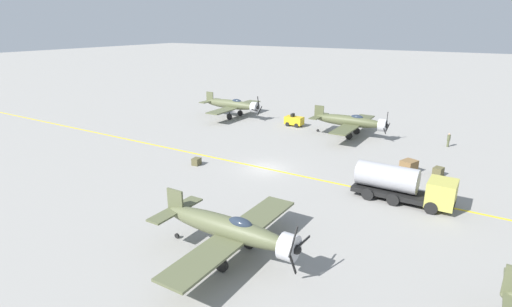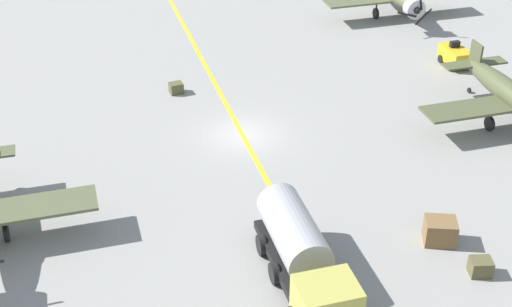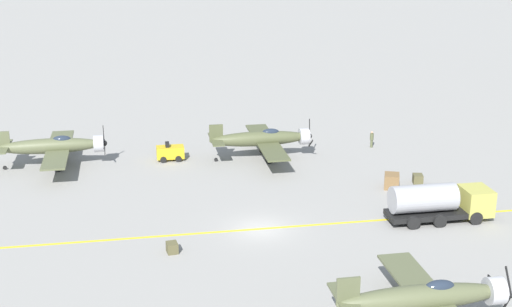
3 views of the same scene
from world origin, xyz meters
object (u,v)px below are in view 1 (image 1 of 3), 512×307
object	(u,v)px
airplane_near_left	(233,105)
fuel_tanker	(403,185)
airplane_mid_right	(231,229)
tow_tractor	(294,121)
supply_crate_outboard	(196,161)
ground_crew_walking	(449,139)
supply_crate_mid_lane	(409,166)
supply_crate_by_tanker	(438,171)
airplane_mid_left	(351,121)

from	to	relation	value
airplane_near_left	fuel_tanker	world-z (taller)	airplane_near_left
airplane_mid_right	tow_tractor	distance (m)	34.87
airplane_near_left	supply_crate_outboard	distance (m)	22.42
airplane_near_left	airplane_mid_right	world-z (taller)	airplane_near_left
fuel_tanker	tow_tractor	size ratio (longest dim) A/B	3.08
fuel_tanker	supply_crate_outboard	xyz separation A→B (m)	(1.99, -20.37, -1.14)
airplane_mid_right	ground_crew_walking	xyz separation A→B (m)	(-33.25, 8.38, -1.09)
airplane_mid_right	supply_crate_mid_lane	world-z (taller)	airplane_mid_right
ground_crew_walking	supply_crate_mid_lane	xyz separation A→B (m)	(11.50, -2.16, -0.30)
supply_crate_mid_lane	airplane_mid_right	bearing A→B (deg)	-15.96
supply_crate_outboard	fuel_tanker	bearing A→B (deg)	95.57
airplane_mid_right	tow_tractor	world-z (taller)	airplane_mid_right
airplane_near_left	supply_crate_by_tanker	world-z (taller)	airplane_near_left
tow_tractor	airplane_near_left	bearing A→B (deg)	-89.40
tow_tractor	supply_crate_outboard	bearing A→B (deg)	-3.33
airplane_mid_left	supply_crate_mid_lane	bearing A→B (deg)	49.73
airplane_mid_left	airplane_near_left	xyz separation A→B (m)	(-1.10, -19.46, 0.00)
airplane_mid_right	supply_crate_by_tanker	size ratio (longest dim) A/B	12.24
airplane_near_left	supply_crate_outboard	xyz separation A→B (m)	(20.26, 9.47, -1.65)
airplane_mid_right	supply_crate_mid_lane	bearing A→B (deg)	157.37
airplane_mid_left	supply_crate_outboard	world-z (taller)	airplane_mid_left
ground_crew_walking	tow_tractor	bearing A→B (deg)	-88.55
supply_crate_mid_lane	fuel_tanker	bearing A→B (deg)	7.78
tow_tractor	fuel_tanker	bearing A→B (deg)	46.22
airplane_mid_right	supply_crate_outboard	xyz separation A→B (m)	(-12.37, -13.14, -1.65)
airplane_near_left	tow_tractor	world-z (taller)	airplane_near_left
supply_crate_by_tanker	supply_crate_mid_lane	size ratio (longest dim) A/B	0.66
airplane_near_left	airplane_mid_left	bearing A→B (deg)	84.04
fuel_tanker	supply_crate_by_tanker	size ratio (longest dim) A/B	8.16
tow_tractor	supply_crate_outboard	size ratio (longest dim) A/B	2.96
airplane_mid_right	ground_crew_walking	bearing A→B (deg)	159.18
supply_crate_by_tanker	supply_crate_outboard	size ratio (longest dim) A/B	1.12
airplane_mid_left	supply_crate_by_tanker	distance (m)	15.17
ground_crew_walking	supply_crate_by_tanker	world-z (taller)	ground_crew_walking
airplane_near_left	airplane_mid_right	xyz separation A→B (m)	(32.62, 22.61, 0.00)
airplane_near_left	supply_crate_by_tanker	distance (m)	33.13
fuel_tanker	supply_crate_by_tanker	distance (m)	8.29
airplane_mid_right	supply_crate_mid_lane	xyz separation A→B (m)	(-21.75, 6.22, -1.39)
tow_tractor	supply_crate_mid_lane	xyz separation A→B (m)	(10.99, 18.17, -0.17)
ground_crew_walking	supply_crate_mid_lane	world-z (taller)	ground_crew_walking
supply_crate_mid_lane	airplane_near_left	bearing A→B (deg)	-110.67
airplane_mid_left	supply_crate_outboard	xyz separation A→B (m)	(19.16, -9.99, -1.65)
airplane_mid_right	airplane_near_left	bearing A→B (deg)	-151.95
tow_tractor	supply_crate_outboard	xyz separation A→B (m)	(20.37, -1.19, -0.43)
fuel_tanker	ground_crew_walking	xyz separation A→B (m)	(-18.90, 1.15, -0.59)
airplane_mid_left	supply_crate_by_tanker	xyz separation A→B (m)	(9.12, 12.02, -1.60)
fuel_tanker	ground_crew_walking	distance (m)	18.94
ground_crew_walking	supply_crate_by_tanker	distance (m)	10.87
ground_crew_walking	supply_crate_by_tanker	size ratio (longest dim) A/B	1.72
fuel_tanker	tow_tractor	world-z (taller)	fuel_tanker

